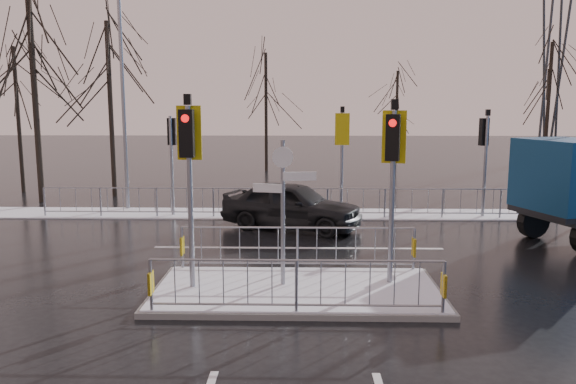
{
  "coord_description": "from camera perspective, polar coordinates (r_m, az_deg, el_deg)",
  "views": [
    {
      "loc": [
        0.08,
        -11.32,
        3.95
      ],
      "look_at": [
        -0.24,
        2.36,
        1.8
      ],
      "focal_mm": 35.0,
      "sensor_mm": 36.0,
      "label": 1
    }
  ],
  "objects": [
    {
      "name": "far_kerb_fixtures",
      "position": [
        19.63,
        1.96,
        0.34
      ],
      "size": [
        18.0,
        0.65,
        3.83
      ],
      "color": "gray",
      "rests_on": "ground"
    },
    {
      "name": "traffic_island",
      "position": [
        11.87,
        0.86,
        -8.51
      ],
      "size": [
        6.0,
        3.04,
        4.15
      ],
      "color": "slate",
      "rests_on": "ground"
    },
    {
      "name": "street_lamp_left",
      "position": [
        21.82,
        -16.26,
        10.0
      ],
      "size": [
        1.25,
        0.18,
        8.2
      ],
      "color": "gray",
      "rests_on": "ground"
    },
    {
      "name": "snow_verge",
      "position": [
        20.3,
        1.1,
        -2.24
      ],
      "size": [
        30.0,
        2.0,
        0.04
      ],
      "primitive_type": "cube",
      "color": "silver",
      "rests_on": "ground"
    },
    {
      "name": "lane_markings",
      "position": [
        11.67,
        0.9,
        -10.83
      ],
      "size": [
        8.0,
        11.38,
        0.01
      ],
      "color": "silver",
      "rests_on": "ground"
    },
    {
      "name": "tree_far_c",
      "position": [
        35.21,
        25.05,
        10.05
      ],
      "size": [
        4.0,
        4.0,
        7.55
      ],
      "color": "black",
      "rests_on": "ground"
    },
    {
      "name": "tree_far_b",
      "position": [
        35.81,
        11.01,
        9.13
      ],
      "size": [
        3.25,
        3.25,
        6.14
      ],
      "color": "black",
      "rests_on": "ground"
    },
    {
      "name": "tree_near_a",
      "position": [
        24.79,
        -24.6,
        13.14
      ],
      "size": [
        4.75,
        4.75,
        8.97
      ],
      "color": "black",
      "rests_on": "ground"
    },
    {
      "name": "tree_near_b",
      "position": [
        25.18,
        -17.72,
        11.24
      ],
      "size": [
        4.0,
        4.0,
        7.55
      ],
      "color": "black",
      "rests_on": "ground"
    },
    {
      "name": "ground",
      "position": [
        11.99,
        0.91,
        -10.31
      ],
      "size": [
        120.0,
        120.0,
        0.0
      ],
      "primitive_type": "plane",
      "color": "black",
      "rests_on": "ground"
    },
    {
      "name": "car_far_lane",
      "position": [
        17.86,
        0.37,
        -1.35
      ],
      "size": [
        4.83,
        3.37,
        1.53
      ],
      "primitive_type": "imported",
      "rotation": [
        0.0,
        0.0,
        1.18
      ],
      "color": "black",
      "rests_on": "ground"
    },
    {
      "name": "tree_near_c",
      "position": [
        27.83,
        -25.88,
        9.19
      ],
      "size": [
        3.5,
        3.5,
        6.61
      ],
      "color": "black",
      "rests_on": "ground"
    },
    {
      "name": "pylon_wires",
      "position": [
        45.16,
        24.32,
        17.19
      ],
      "size": [
        70.0,
        2.38,
        19.97
      ],
      "color": "#2D3033",
      "rests_on": "ground"
    },
    {
      "name": "tree_far_a",
      "position": [
        33.39,
        -2.26,
        10.42
      ],
      "size": [
        3.75,
        3.75,
        7.08
      ],
      "color": "black",
      "rests_on": "ground"
    }
  ]
}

